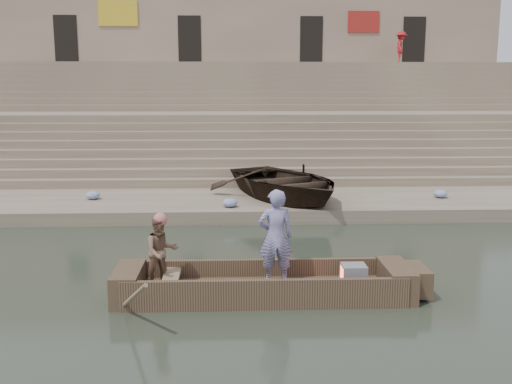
{
  "coord_description": "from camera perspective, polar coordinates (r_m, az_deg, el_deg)",
  "views": [
    {
      "loc": [
        0.4,
        -10.29,
        3.98
      ],
      "look_at": [
        0.97,
        3.71,
        1.4
      ],
      "focal_mm": 40.66,
      "sensor_mm": 36.0,
      "label": 1
    }
  ],
  "objects": [
    {
      "name": "upper_landing",
      "position": [
        32.82,
        -3.07,
        8.0
      ],
      "size": [
        32.0,
        3.0,
        5.2
      ],
      "primitive_type": "cube",
      "color": "gray",
      "rests_on": "ground"
    },
    {
      "name": "television",
      "position": [
        11.31,
        9.53,
        -8.05
      ],
      "size": [
        0.46,
        0.42,
        0.4
      ],
      "color": "slate",
      "rests_on": "main_rowboat"
    },
    {
      "name": "cloth_bundles",
      "position": [
        18.17,
        -0.0,
        -0.5
      ],
      "size": [
        11.63,
        1.83,
        0.26
      ],
      "color": "#3F5999",
      "rests_on": "lower_landing"
    },
    {
      "name": "rowboat_trim",
      "position": [
        11.14,
        1.82,
        -8.81
      ],
      "size": [
        6.04,
        2.63,
        2.03
      ],
      "color": "brown",
      "rests_on": "ground"
    },
    {
      "name": "rowing_man",
      "position": [
        11.1,
        -9.31,
        -5.81
      ],
      "size": [
        0.81,
        0.74,
        1.36
      ],
      "primitive_type": "imported",
      "rotation": [
        0.0,
        0.0,
        0.43
      ],
      "color": "#277551",
      "rests_on": "main_rowboat"
    },
    {
      "name": "lower_landing",
      "position": [
        18.68,
        -3.52,
        -1.26
      ],
      "size": [
        32.0,
        4.0,
        0.4
      ],
      "primitive_type": "cube",
      "color": "gray",
      "rests_on": "ground"
    },
    {
      "name": "main_rowboat",
      "position": [
        11.2,
        0.75,
        -9.78
      ],
      "size": [
        5.0,
        1.3,
        0.22
      ],
      "primitive_type": "cube",
      "color": "brown",
      "rests_on": "ground"
    },
    {
      "name": "standing_man",
      "position": [
        11.05,
        1.94,
        -4.44
      ],
      "size": [
        0.7,
        0.49,
        1.85
      ],
      "primitive_type": "imported",
      "rotation": [
        0.0,
        0.0,
        3.22
      ],
      "color": "navy",
      "rests_on": "main_rowboat"
    },
    {
      "name": "building_wall",
      "position": [
        36.82,
        -3.04,
        12.94
      ],
      "size": [
        32.0,
        5.07,
        11.2
      ],
      "color": "tan",
      "rests_on": "ground"
    },
    {
      "name": "beached_rowboat",
      "position": [
        18.56,
        2.88,
        1.02
      ],
      "size": [
        5.66,
        6.39,
        1.1
      ],
      "primitive_type": "imported",
      "rotation": [
        0.0,
        0.0,
        0.44
      ],
      "color": "#2D2116",
      "rests_on": "lower_landing"
    },
    {
      "name": "ground",
      "position": [
        11.04,
        -4.32,
        -10.73
      ],
      "size": [
        120.0,
        120.0,
        0.0
      ],
      "primitive_type": "plane",
      "color": "#252E22",
      "rests_on": "ground"
    },
    {
      "name": "ghat_steps",
      "position": [
        27.57,
        -3.19,
        5.88
      ],
      "size": [
        32.0,
        11.0,
        5.2
      ],
      "color": "gray",
      "rests_on": "ground"
    },
    {
      "name": "mid_landing",
      "position": [
        25.92,
        -3.23,
        4.7
      ],
      "size": [
        32.0,
        3.0,
        2.8
      ],
      "primitive_type": "cube",
      "color": "gray",
      "rests_on": "ground"
    },
    {
      "name": "pedestrian",
      "position": [
        34.18,
        14.08,
        13.64
      ],
      "size": [
        0.96,
        1.27,
        1.75
      ],
      "primitive_type": "imported",
      "rotation": [
        0.0,
        0.0,
        1.27
      ],
      "color": "#A51C1F",
      "rests_on": "upper_landing"
    }
  ]
}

